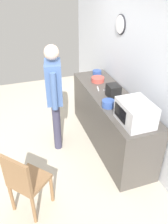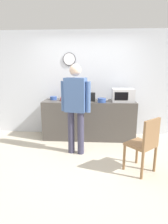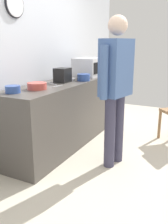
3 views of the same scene
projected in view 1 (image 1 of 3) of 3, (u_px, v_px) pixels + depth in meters
ground_plane at (41, 152)px, 3.94m from camera, size 6.00×6.00×0.00m
back_wall at (132, 69)px, 3.69m from camera, size 5.40×0.13×2.60m
kitchen_counter at (110, 120)px, 3.95m from camera, size 2.20×0.62×0.93m
microwave at (135, 113)px, 2.97m from camera, size 0.50×0.39×0.30m
sandwich_plate at (128, 103)px, 3.46m from camera, size 0.27×0.27×0.07m
salad_bowl at (108, 104)px, 3.38m from camera, size 0.19×0.19×0.10m
cereal_bowl at (97, 73)px, 4.42m from camera, size 0.17×0.17×0.08m
mixing_bowl at (98, 79)px, 4.14m from camera, size 0.23×0.23×0.08m
toaster at (113, 91)px, 3.62m from camera, size 0.22×0.18×0.20m
fork_utensil at (109, 90)px, 3.86m from camera, size 0.09×0.16×0.01m
spoon_utensil at (98, 89)px, 3.90m from camera, size 0.17×0.06×0.01m
person_standing at (54, 92)px, 3.59m from camera, size 0.58×0.32×1.77m
wooden_chair at (25, 181)px, 2.73m from camera, size 0.56×0.56×0.94m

